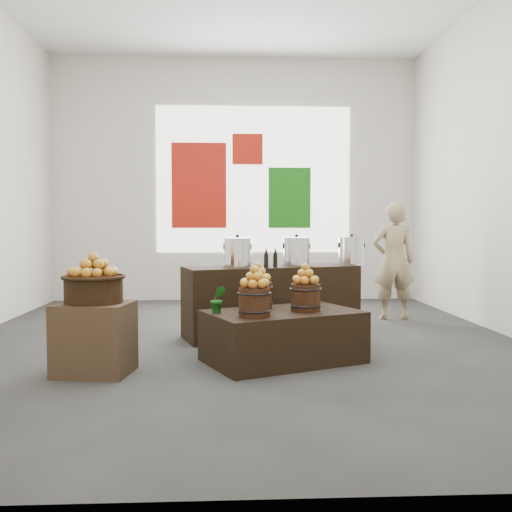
{
  "coord_description": "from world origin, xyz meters",
  "views": [
    {
      "loc": [
        -0.12,
        -6.0,
        1.23
      ],
      "look_at": [
        0.15,
        -0.4,
        0.94
      ],
      "focal_mm": 40.0,
      "sensor_mm": 36.0,
      "label": 1
    }
  ],
  "objects_px": {
    "display_table": "(283,336)",
    "stock_pot_center": "(296,252)",
    "crate": "(94,338)",
    "stock_pot_left": "(237,253)",
    "wicker_basket": "(94,290)",
    "shopper": "(393,261)",
    "counter": "(271,301)",
    "stock_pot_right": "(351,251)"
  },
  "relations": [
    {
      "from": "wicker_basket",
      "to": "stock_pot_center",
      "type": "relative_size",
      "value": 1.6
    },
    {
      "from": "stock_pot_center",
      "to": "stock_pot_left",
      "type": "bearing_deg",
      "value": -163.34
    },
    {
      "from": "wicker_basket",
      "to": "stock_pot_center",
      "type": "xyz_separation_m",
      "value": [
        1.88,
        1.63,
        0.23
      ]
    },
    {
      "from": "stock_pot_left",
      "to": "stock_pot_center",
      "type": "distance_m",
      "value": 0.7
    },
    {
      "from": "wicker_basket",
      "to": "stock_pot_left",
      "type": "relative_size",
      "value": 1.6
    },
    {
      "from": "wicker_basket",
      "to": "stock_pot_center",
      "type": "distance_m",
      "value": 2.5
    },
    {
      "from": "counter",
      "to": "stock_pot_left",
      "type": "distance_m",
      "value": 0.67
    },
    {
      "from": "counter",
      "to": "stock_pot_right",
      "type": "bearing_deg",
      "value": 0.0
    },
    {
      "from": "stock_pot_center",
      "to": "wicker_basket",
      "type": "bearing_deg",
      "value": -139.08
    },
    {
      "from": "wicker_basket",
      "to": "display_table",
      "type": "height_order",
      "value": "wicker_basket"
    },
    {
      "from": "counter",
      "to": "stock_pot_left",
      "type": "xyz_separation_m",
      "value": [
        -0.38,
        -0.11,
        0.54
      ]
    },
    {
      "from": "stock_pot_right",
      "to": "display_table",
      "type": "bearing_deg",
      "value": -122.44
    },
    {
      "from": "stock_pot_left",
      "to": "counter",
      "type": "bearing_deg",
      "value": 16.66
    },
    {
      "from": "crate",
      "to": "shopper",
      "type": "height_order",
      "value": "shopper"
    },
    {
      "from": "stock_pot_right",
      "to": "shopper",
      "type": "relative_size",
      "value": 0.19
    },
    {
      "from": "display_table",
      "to": "stock_pot_center",
      "type": "bearing_deg",
      "value": 54.38
    },
    {
      "from": "stock_pot_left",
      "to": "shopper",
      "type": "distance_m",
      "value": 2.4
    },
    {
      "from": "crate",
      "to": "display_table",
      "type": "height_order",
      "value": "crate"
    },
    {
      "from": "display_table",
      "to": "stock_pot_left",
      "type": "xyz_separation_m",
      "value": [
        -0.39,
        1.09,
        0.7
      ]
    },
    {
      "from": "stock_pot_left",
      "to": "stock_pot_right",
      "type": "relative_size",
      "value": 1.0
    },
    {
      "from": "shopper",
      "to": "stock_pot_right",
      "type": "bearing_deg",
      "value": 47.67
    },
    {
      "from": "wicker_basket",
      "to": "stock_pot_right",
      "type": "distance_m",
      "value": 3.15
    },
    {
      "from": "stock_pot_right",
      "to": "shopper",
      "type": "bearing_deg",
      "value": 47.22
    },
    {
      "from": "wicker_basket",
      "to": "shopper",
      "type": "relative_size",
      "value": 0.31
    },
    {
      "from": "stock_pot_center",
      "to": "shopper",
      "type": "relative_size",
      "value": 0.19
    },
    {
      "from": "stock_pot_center",
      "to": "shopper",
      "type": "bearing_deg",
      "value": 35.31
    },
    {
      "from": "display_table",
      "to": "stock_pot_right",
      "type": "xyz_separation_m",
      "value": [
        0.94,
        1.49,
        0.7
      ]
    },
    {
      "from": "shopper",
      "to": "wicker_basket",
      "type": "bearing_deg",
      "value": 39.08
    },
    {
      "from": "crate",
      "to": "stock_pot_left",
      "type": "height_order",
      "value": "stock_pot_left"
    },
    {
      "from": "wicker_basket",
      "to": "stock_pot_center",
      "type": "bearing_deg",
      "value": 40.92
    },
    {
      "from": "shopper",
      "to": "stock_pot_left",
      "type": "bearing_deg",
      "value": 30.41
    },
    {
      "from": "crate",
      "to": "stock_pot_center",
      "type": "xyz_separation_m",
      "value": [
        1.88,
        1.63,
        0.64
      ]
    },
    {
      "from": "counter",
      "to": "stock_pot_center",
      "type": "bearing_deg",
      "value": 0.0
    },
    {
      "from": "display_table",
      "to": "counter",
      "type": "relative_size",
      "value": 0.7
    },
    {
      "from": "display_table",
      "to": "stock_pot_right",
      "type": "relative_size",
      "value": 4.5
    },
    {
      "from": "crate",
      "to": "shopper",
      "type": "bearing_deg",
      "value": 38.63
    },
    {
      "from": "counter",
      "to": "shopper",
      "type": "relative_size",
      "value": 1.24
    },
    {
      "from": "crate",
      "to": "stock_pot_left",
      "type": "xyz_separation_m",
      "value": [
        1.21,
        1.43,
        0.64
      ]
    },
    {
      "from": "display_table",
      "to": "stock_pot_left",
      "type": "bearing_deg",
      "value": 86.43
    },
    {
      "from": "display_table",
      "to": "stock_pot_right",
      "type": "distance_m",
      "value": 1.9
    },
    {
      "from": "stock_pot_right",
      "to": "shopper",
      "type": "height_order",
      "value": "shopper"
    },
    {
      "from": "shopper",
      "to": "stock_pot_center",
      "type": "bearing_deg",
      "value": 35.76
    }
  ]
}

